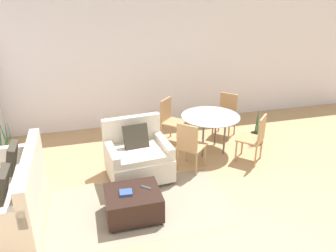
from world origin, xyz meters
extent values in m
plane|color=tan|center=(0.00, 0.00, 0.00)|extent=(20.00, 20.00, 0.00)
cube|color=white|center=(0.00, 3.84, 1.38)|extent=(12.00, 0.06, 2.75)
cube|color=gray|center=(-0.59, 0.72, 0.00)|extent=(2.58, 1.50, 0.00)
cube|color=beige|center=(-0.59, 0.16, 0.00)|extent=(2.53, 0.05, 0.00)
cube|color=beige|center=(-0.59, 0.35, 0.00)|extent=(2.53, 0.05, 0.00)
cube|color=beige|center=(-0.59, 0.53, 0.00)|extent=(2.53, 0.05, 0.00)
cube|color=beige|center=(-0.59, 0.72, 0.00)|extent=(2.53, 0.05, 0.00)
cube|color=beige|center=(-0.59, 0.91, 0.00)|extent=(2.53, 0.05, 0.00)
cube|color=beige|center=(-0.59, 1.10, 0.00)|extent=(2.53, 0.05, 0.00)
cube|color=beige|center=(-0.59, 1.28, 0.00)|extent=(2.53, 0.05, 0.00)
cube|color=beige|center=(-2.40, 0.95, 0.22)|extent=(0.90, 1.78, 0.44)
cube|color=beige|center=(-2.02, 0.95, 0.69)|extent=(0.14, 1.78, 0.49)
cube|color=beige|center=(-2.40, 1.78, 0.57)|extent=(0.82, 0.12, 0.26)
cube|color=#383328|center=(-2.31, 1.35, 0.72)|extent=(0.19, 0.40, 0.41)
cube|color=#383328|center=(-2.31, 0.64, 0.72)|extent=(0.19, 0.40, 0.41)
cube|color=beige|center=(-0.46, 1.51, 0.25)|extent=(1.08, 0.97, 0.38)
cube|color=beige|center=(-0.45, 1.47, 0.49)|extent=(0.83, 0.83, 0.10)
cube|color=beige|center=(-0.49, 1.88, 0.70)|extent=(1.00, 0.22, 0.53)
cube|color=beige|center=(-0.89, 1.46, 0.54)|extent=(0.20, 0.82, 0.20)
cube|color=beige|center=(-0.02, 1.55, 0.54)|extent=(0.20, 0.82, 0.20)
cylinder|color=brown|center=(-0.84, 1.11, 0.03)|extent=(0.05, 0.05, 0.06)
cylinder|color=brown|center=(0.00, 1.19, 0.03)|extent=(0.05, 0.05, 0.06)
cylinder|color=brown|center=(-0.91, 1.82, 0.03)|extent=(0.05, 0.05, 0.06)
cylinder|color=brown|center=(-0.08, 1.91, 0.03)|extent=(0.05, 0.05, 0.06)
cube|color=#383328|center=(-0.47, 1.62, 0.72)|extent=(0.42, 0.26, 0.41)
cube|color=black|center=(-0.71, 0.54, 0.22)|extent=(0.75, 0.64, 0.36)
cylinder|color=black|center=(-1.04, 0.27, 0.02)|extent=(0.04, 0.04, 0.04)
cylinder|color=black|center=(-0.39, 0.27, 0.02)|extent=(0.04, 0.04, 0.04)
cylinder|color=black|center=(-1.04, 0.81, 0.02)|extent=(0.04, 0.04, 0.04)
cylinder|color=black|center=(-0.39, 0.81, 0.02)|extent=(0.04, 0.04, 0.04)
cube|color=#2D478C|center=(-0.81, 0.52, 0.41)|extent=(0.18, 0.16, 0.03)
cube|color=#333338|center=(-0.52, 0.59, 0.40)|extent=(0.15, 0.14, 0.01)
cylinder|color=#333338|center=(-2.56, 2.23, 0.13)|extent=(0.39, 0.39, 0.25)
cylinder|color=black|center=(-2.56, 2.23, 0.24)|extent=(0.36, 0.36, 0.02)
cone|color=#286033|center=(-2.47, 2.24, 0.61)|extent=(0.05, 0.10, 0.71)
cone|color=#286033|center=(-2.54, 2.28, 0.62)|extent=(0.10, 0.07, 0.73)
cone|color=#286033|center=(-2.64, 2.28, 0.60)|extent=(0.10, 0.14, 0.70)
cone|color=#286033|center=(-2.55, 2.17, 0.70)|extent=(0.15, 0.07, 0.90)
cylinder|color=#99A8AD|center=(1.04, 2.12, 0.72)|extent=(1.11, 1.11, 0.01)
cylinder|color=#59595B|center=(0.83, 1.90, 0.36)|extent=(0.04, 0.04, 0.71)
cylinder|color=#59595B|center=(1.26, 1.90, 0.36)|extent=(0.04, 0.04, 0.71)
cylinder|color=#59595B|center=(0.83, 2.34, 0.36)|extent=(0.04, 0.04, 0.71)
cylinder|color=#59595B|center=(1.26, 2.34, 0.36)|extent=(0.04, 0.04, 0.71)
cube|color=tan|center=(0.49, 1.56, 0.43)|extent=(0.59, 0.59, 0.03)
cube|color=tan|center=(0.35, 1.43, 0.68)|extent=(0.29, 0.29, 0.45)
cylinder|color=tan|center=(0.74, 1.56, 0.21)|extent=(0.03, 0.03, 0.42)
cylinder|color=tan|center=(0.49, 1.82, 0.21)|extent=(0.03, 0.03, 0.42)
cylinder|color=tan|center=(0.49, 1.31, 0.21)|extent=(0.03, 0.03, 0.42)
cylinder|color=tan|center=(0.23, 1.56, 0.21)|extent=(0.03, 0.03, 0.42)
cube|color=tan|center=(1.60, 1.56, 0.43)|extent=(0.59, 0.59, 0.03)
cube|color=tan|center=(1.73, 1.43, 0.68)|extent=(0.29, 0.29, 0.45)
cylinder|color=tan|center=(1.60, 1.82, 0.21)|extent=(0.03, 0.03, 0.42)
cylinder|color=tan|center=(1.35, 1.56, 0.21)|extent=(0.03, 0.03, 0.42)
cylinder|color=tan|center=(1.85, 1.56, 0.21)|extent=(0.03, 0.03, 0.42)
cylinder|color=tan|center=(1.60, 1.31, 0.21)|extent=(0.03, 0.03, 0.42)
cube|color=tan|center=(0.49, 2.68, 0.43)|extent=(0.59, 0.59, 0.03)
cube|color=tan|center=(0.35, 2.81, 0.68)|extent=(0.29, 0.29, 0.45)
cylinder|color=tan|center=(0.49, 2.42, 0.21)|extent=(0.03, 0.03, 0.42)
cylinder|color=tan|center=(0.74, 2.68, 0.21)|extent=(0.03, 0.03, 0.42)
cylinder|color=tan|center=(0.23, 2.68, 0.21)|extent=(0.03, 0.03, 0.42)
cylinder|color=tan|center=(0.49, 2.93, 0.21)|extent=(0.03, 0.03, 0.42)
cube|color=tan|center=(1.60, 2.68, 0.43)|extent=(0.59, 0.59, 0.03)
cube|color=tan|center=(1.73, 2.81, 0.68)|extent=(0.29, 0.29, 0.45)
cylinder|color=tan|center=(1.35, 2.68, 0.21)|extent=(0.03, 0.03, 0.42)
cylinder|color=tan|center=(1.60, 2.42, 0.21)|extent=(0.03, 0.03, 0.42)
cylinder|color=tan|center=(1.60, 2.93, 0.21)|extent=(0.03, 0.03, 0.42)
cylinder|color=tan|center=(1.85, 2.68, 0.21)|extent=(0.03, 0.03, 0.42)
cylinder|color=#333338|center=(2.13, 2.19, 0.10)|extent=(0.27, 0.27, 0.20)
cylinder|color=black|center=(2.13, 2.19, 0.19)|extent=(0.25, 0.25, 0.02)
cone|color=#286033|center=(2.16, 2.19, 0.38)|extent=(0.05, 0.06, 0.36)
cone|color=#286033|center=(2.10, 2.22, 0.46)|extent=(0.07, 0.06, 0.51)
cone|color=#286033|center=(2.08, 2.14, 0.47)|extent=(0.08, 0.07, 0.55)
camera|label=1|loc=(-1.22, -3.20, 2.99)|focal=35.00mm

